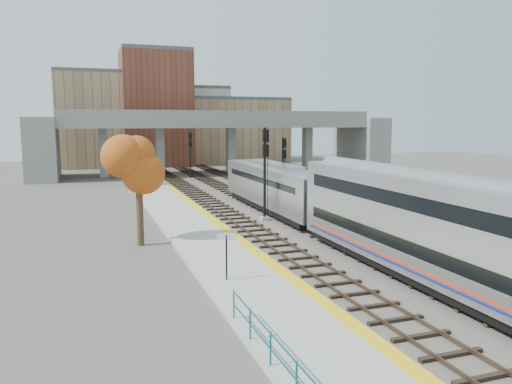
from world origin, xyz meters
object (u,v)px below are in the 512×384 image
object	(u,v)px
signal_mast_mid	(283,173)
car_a	(308,184)
coach	(455,236)
signal_mast_far	(190,157)
car_c	(324,176)
signal_mast_near	(265,174)
car_b	(337,180)
locomotive	(274,186)
tree	(138,167)

from	to	relation	value
signal_mast_mid	car_a	world-z (taller)	signal_mast_mid
coach	signal_mast_far	distance (m)	48.69
car_a	car_c	size ratio (longest dim) A/B	0.92
signal_mast_near	signal_mast_far	xyz separation A→B (m)	(0.00, 29.44, -0.61)
car_b	car_c	bearing A→B (deg)	83.90
coach	signal_mast_far	size ratio (longest dim) A/B	3.83
car_a	car_b	size ratio (longest dim) A/B	0.98
car_a	car_c	xyz separation A→B (m)	(6.05, 7.68, -0.04)
signal_mast_far	car_c	xyz separation A→B (m)	(17.25, -5.69, -2.54)
coach	car_a	world-z (taller)	coach
car_a	car_c	bearing A→B (deg)	42.27
signal_mast_far	car_c	size ratio (longest dim) A/B	1.70
coach	signal_mast_mid	xyz separation A→B (m)	(2.00, 25.47, 0.28)
coach	car_a	distance (m)	36.49
locomotive	car_b	size ratio (longest dim) A/B	5.28
signal_mast_far	signal_mast_mid	bearing A→B (deg)	-79.96
signal_mast_mid	car_b	world-z (taller)	signal_mast_mid
signal_mast_near	car_a	bearing A→B (deg)	55.15
signal_mast_far	locomotive	bearing A→B (deg)	-85.39
signal_mast_mid	signal_mast_near	bearing A→B (deg)	-123.18
car_a	signal_mast_mid	bearing A→B (deg)	-135.36
locomotive	signal_mast_near	bearing A→B (deg)	-121.67
signal_mast_far	car_a	world-z (taller)	signal_mast_far
car_a	car_b	distance (m)	6.02
signal_mast_far	tree	size ratio (longest dim) A/B	0.96
car_b	car_c	distance (m)	4.97
signal_mast_near	car_c	distance (m)	29.52
signal_mast_near	signal_mast_mid	size ratio (longest dim) A/B	1.15
locomotive	coach	xyz separation A→B (m)	(-0.00, -22.61, 0.52)
signal_mast_mid	signal_mast_far	size ratio (longest dim) A/B	0.99
signal_mast_mid	tree	xyz separation A→B (m)	(-14.40, -11.29, 1.97)
coach	signal_mast_mid	distance (m)	25.55
coach	signal_mast_near	size ratio (longest dim) A/B	3.37
car_b	signal_mast_far	bearing A→B (deg)	149.39
locomotive	signal_mast_near	distance (m)	4.26
tree	car_a	xyz separation A→B (m)	(21.50, 21.09, -4.42)
signal_mast_near	tree	xyz separation A→B (m)	(-10.30, -5.02, 1.31)
locomotive	signal_mast_near	world-z (taller)	signal_mast_near
coach	car_b	xyz separation A→B (m)	(14.44, 38.03, -2.16)
signal_mast_near	signal_mast_mid	world-z (taller)	signal_mast_near
coach	car_b	size ratio (longest dim) A/B	6.94
coach	signal_mast_near	bearing A→B (deg)	96.24
signal_mast_mid	locomotive	bearing A→B (deg)	-124.91
coach	tree	world-z (taller)	tree
coach	tree	bearing A→B (deg)	131.17
coach	signal_mast_near	xyz separation A→B (m)	(-2.10, 19.20, 0.95)
car_a	locomotive	bearing A→B (deg)	-135.14
tree	car_a	distance (m)	30.44
signal_mast_near	coach	bearing A→B (deg)	-83.76
locomotive	car_c	world-z (taller)	locomotive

